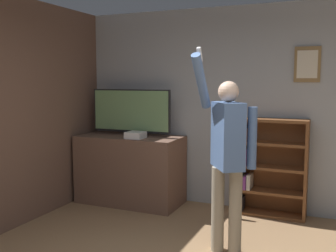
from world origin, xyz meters
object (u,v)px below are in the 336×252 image
at_px(bookshelf, 264,167).
at_px(person, 227,150).
at_px(television, 131,112).
at_px(game_console, 136,135).

distance_m(bookshelf, person, 1.37).
height_order(bookshelf, person, person).
xyz_separation_m(television, person, (1.67, -1.10, -0.25)).
bearing_deg(game_console, television, 130.66).
relative_size(television, game_console, 5.04).
distance_m(television, person, 2.02).
bearing_deg(game_console, person, -31.12).
distance_m(television, game_console, 0.40).
bearing_deg(bookshelf, person, -96.61).
relative_size(game_console, person, 0.12).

